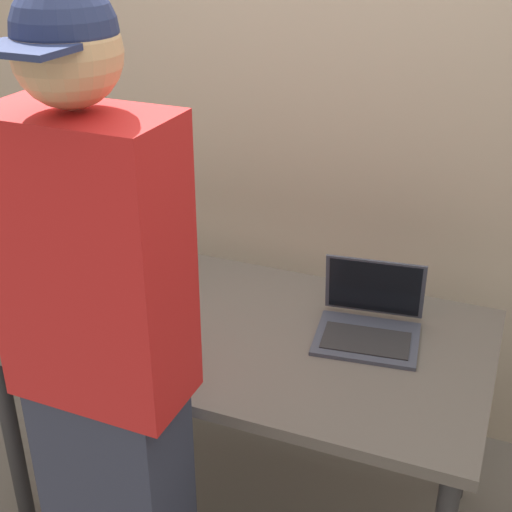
# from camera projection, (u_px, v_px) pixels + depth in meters

# --- Properties ---
(ground_plane) EXTENTS (8.00, 8.00, 0.00)m
(ground_plane) POSITION_uv_depth(u_px,v_px,m) (247.00, 508.00, 2.49)
(ground_plane) COLOR slate
(ground_plane) RESTS_ON ground
(desk) EXTENTS (1.46, 0.79, 0.75)m
(desk) POSITION_uv_depth(u_px,v_px,m) (246.00, 349.00, 2.19)
(desk) COLOR #56514C
(desk) RESTS_ON ground
(laptop) EXTENTS (0.33, 0.31, 0.21)m
(laptop) POSITION_uv_depth(u_px,v_px,m) (369.00, 320.00, 2.11)
(laptop) COLOR #383D4C
(laptop) RESTS_ON desk
(beer_bottle_dark) EXTENTS (0.08, 0.08, 0.29)m
(beer_bottle_dark) POSITION_uv_depth(u_px,v_px,m) (118.00, 231.00, 2.51)
(beer_bottle_dark) COLOR #333333
(beer_bottle_dark) RESTS_ON desk
(beer_bottle_amber) EXTENTS (0.06, 0.06, 0.31)m
(beer_bottle_amber) POSITION_uv_depth(u_px,v_px,m) (134.00, 241.00, 2.42)
(beer_bottle_amber) COLOR #472B14
(beer_bottle_amber) RESTS_ON desk
(beer_bottle_brown) EXTENTS (0.07, 0.07, 0.33)m
(beer_bottle_brown) POSITION_uv_depth(u_px,v_px,m) (149.00, 230.00, 2.47)
(beer_bottle_brown) COLOR #1E5123
(beer_bottle_brown) RESTS_ON desk
(person_figure) EXTENTS (0.41, 0.30, 1.79)m
(person_figure) POSITION_uv_depth(u_px,v_px,m) (104.00, 372.00, 1.65)
(person_figure) COLOR #2D3347
(person_figure) RESTS_ON ground
(coffee_mug) EXTENTS (0.12, 0.08, 0.08)m
(coffee_mug) POSITION_uv_depth(u_px,v_px,m) (169.00, 274.00, 2.37)
(coffee_mug) COLOR white
(coffee_mug) RESTS_ON desk
(back_wall) EXTENTS (6.00, 0.10, 2.60)m
(back_wall) POSITION_uv_depth(u_px,v_px,m) (325.00, 91.00, 2.52)
(back_wall) COLOR tan
(back_wall) RESTS_ON ground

